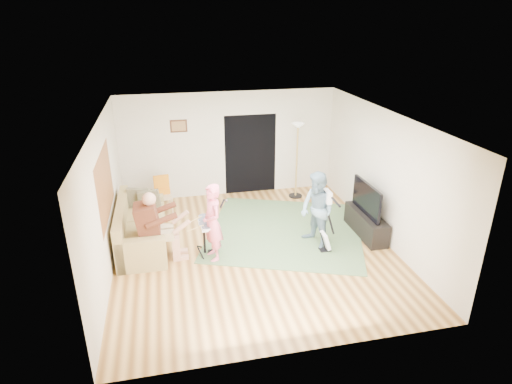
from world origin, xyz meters
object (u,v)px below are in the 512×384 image
at_px(drum_kit, 204,239).
at_px(dining_chair, 164,200).
at_px(singer, 212,223).
at_px(torchiere_lamp, 297,147).
at_px(television, 367,199).
at_px(guitarist, 317,210).
at_px(guitar_spare, 326,240).
at_px(sofa, 138,231).
at_px(tv_cabinet, 366,224).

xyz_separation_m(drum_kit, dining_chair, (-0.75, 2.16, 0.00)).
xyz_separation_m(singer, torchiere_lamp, (2.49, 2.62, 0.57)).
bearing_deg(drum_kit, television, 1.02).
height_order(guitarist, guitar_spare, guitarist).
relative_size(sofa, dining_chair, 2.51).
relative_size(sofa, drum_kit, 3.09).
bearing_deg(sofa, guitar_spare, -16.15).
bearing_deg(sofa, singer, -30.86).
height_order(drum_kit, torchiere_lamp, torchiere_lamp).
relative_size(drum_kit, guitarist, 0.46).
xyz_separation_m(dining_chair, tv_cabinet, (4.25, -2.09, -0.07)).
distance_m(sofa, guitar_spare, 3.85).
relative_size(torchiere_lamp, dining_chair, 2.18).
bearing_deg(sofa, torchiere_lamp, 23.95).
distance_m(singer, guitarist, 2.13).
height_order(sofa, torchiere_lamp, torchiere_lamp).
bearing_deg(torchiere_lamp, guitar_spare, -94.88).
bearing_deg(tv_cabinet, singer, -175.21).
height_order(singer, dining_chair, singer).
distance_m(singer, tv_cabinet, 3.40).
height_order(guitarist, television, guitarist).
height_order(torchiere_lamp, dining_chair, torchiere_lamp).
height_order(sofa, guitar_spare, sofa).
relative_size(singer, television, 1.30).
relative_size(sofa, guitarist, 1.42).
xyz_separation_m(drum_kit, singer, (0.15, -0.22, 0.46)).
bearing_deg(dining_chair, tv_cabinet, -35.60).
height_order(guitarist, torchiere_lamp, torchiere_lamp).
bearing_deg(television, guitarist, -169.94).
relative_size(drum_kit, guitar_spare, 0.89).
distance_m(guitar_spare, torchiere_lamp, 3.04).
bearing_deg(torchiere_lamp, sofa, -156.05).
distance_m(sofa, torchiere_lamp, 4.43).
relative_size(singer, guitar_spare, 1.88).
height_order(drum_kit, singer, singer).
bearing_deg(television, sofa, 172.94).
relative_size(guitar_spare, tv_cabinet, 0.59).
height_order(singer, television, singer).
xyz_separation_m(guitarist, dining_chair, (-3.03, 2.30, -0.47)).
distance_m(guitarist, dining_chair, 3.83).
distance_m(guitar_spare, television, 1.31).
height_order(guitarist, dining_chair, guitarist).
bearing_deg(tv_cabinet, torchiere_lamp, 110.24).
height_order(singer, guitarist, guitarist).
bearing_deg(dining_chair, torchiere_lamp, -5.23).
height_order(drum_kit, tv_cabinet, drum_kit).
bearing_deg(torchiere_lamp, tv_cabinet, -69.76).
distance_m(tv_cabinet, television, 0.60).
bearing_deg(dining_chair, guitar_spare, -48.69).
xyz_separation_m(guitar_spare, dining_chair, (-3.14, 2.58, 0.09)).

